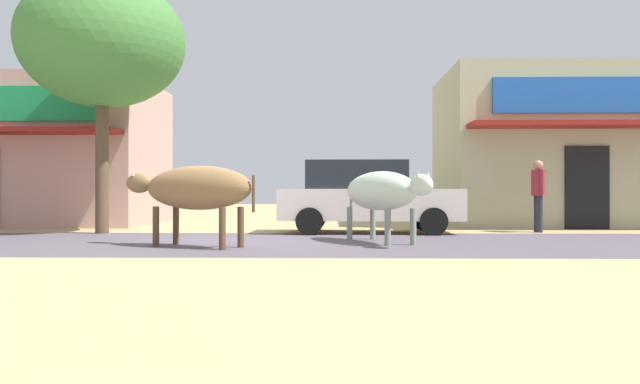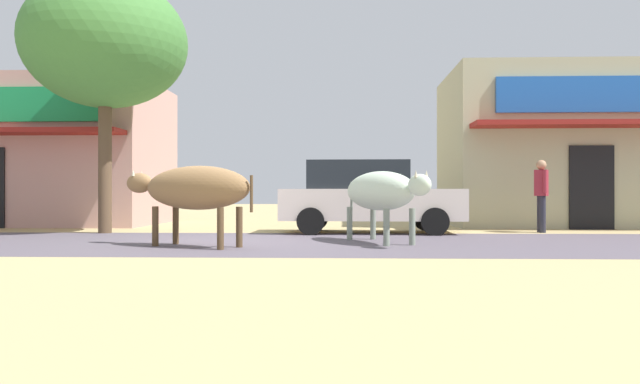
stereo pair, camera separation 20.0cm
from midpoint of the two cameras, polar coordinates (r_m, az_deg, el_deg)
The scene contains 9 objects.
ground at distance 11.23m, azimuth -10.25°, elevation -4.74°, with size 80.00×80.00×0.00m, color tan.
asphalt_road at distance 11.23m, azimuth -10.25°, elevation -4.73°, with size 72.00×5.22×0.00m, color #5B525D.
storefront_left_cafe at distance 19.37m, azimuth -24.85°, elevation 3.31°, with size 6.32×5.13×4.11m.
storefront_right_club at distance 18.82m, azimuth 23.60°, elevation 3.74°, with size 8.06×5.13×4.33m.
roadside_tree at distance 14.89m, azimuth -20.31°, elevation 13.15°, with size 3.70×3.70×5.82m.
parked_hatchback_car at distance 13.83m, azimuth 3.92°, elevation -0.38°, with size 4.14×1.97×1.64m.
cow_near_brown at distance 10.37m, azimuth -12.29°, elevation 0.32°, with size 2.61×1.63×1.37m.
cow_far_dark at distance 11.03m, azimuth 5.32°, elevation 0.05°, with size 1.63×2.73×1.31m.
pedestrian_by_shop at distance 14.81m, azimuth 19.62°, elevation 0.19°, with size 0.41×0.61×1.67m.
Camera 1 is at (2.13, -10.97, 0.90)m, focal length 33.76 mm.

